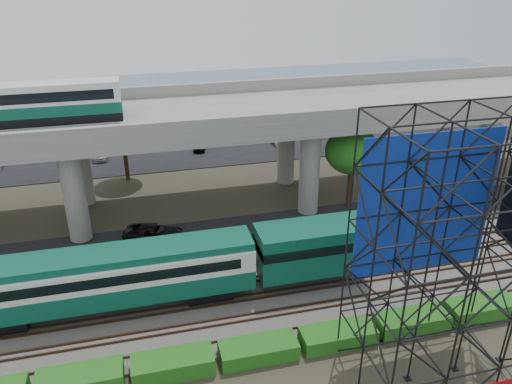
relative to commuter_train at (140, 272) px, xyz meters
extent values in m
plane|color=#474233|center=(5.32, -2.00, -2.88)|extent=(140.00, 140.00, 0.00)
cube|color=slate|center=(5.32, 0.00, -2.78)|extent=(90.00, 12.00, 0.20)
cube|color=black|center=(5.32, 8.50, -2.84)|extent=(90.00, 5.00, 0.08)
cube|color=black|center=(5.32, 32.00, -2.84)|extent=(90.00, 18.00, 0.08)
cube|color=#486476|center=(5.32, 54.00, -2.87)|extent=(140.00, 40.00, 0.03)
cube|color=#472D1E|center=(5.32, -4.72, -2.60)|extent=(90.00, 0.08, 0.16)
cube|color=#472D1E|center=(5.32, -3.28, -2.60)|extent=(90.00, 0.08, 0.16)
cube|color=#472D1E|center=(5.32, -2.72, -2.60)|extent=(90.00, 0.08, 0.16)
cube|color=#472D1E|center=(5.32, -1.28, -2.60)|extent=(90.00, 0.08, 0.16)
cube|color=#472D1E|center=(5.32, -0.72, -2.60)|extent=(90.00, 0.08, 0.16)
cube|color=#472D1E|center=(5.32, 0.72, -2.60)|extent=(90.00, 0.08, 0.16)
cube|color=#472D1E|center=(5.32, 1.28, -2.60)|extent=(90.00, 0.08, 0.16)
cube|color=#472D1E|center=(5.32, 2.72, -2.60)|extent=(90.00, 0.08, 0.16)
cube|color=#472D1E|center=(5.32, 3.28, -2.60)|extent=(90.00, 0.08, 0.16)
cube|color=#472D1E|center=(5.32, 4.72, -2.60)|extent=(90.00, 0.08, 0.16)
cube|color=black|center=(-8.62, 0.00, -2.07)|extent=(3.00, 2.20, 0.90)
cube|color=black|center=(4.38, 0.00, -2.07)|extent=(3.00, 2.20, 0.90)
cube|color=#0B4D3A|center=(-2.12, 0.00, -0.92)|extent=(19.00, 3.00, 1.40)
cube|color=silver|center=(-2.12, 0.00, 0.53)|extent=(19.00, 3.00, 1.50)
cube|color=#0B4D3A|center=(-2.12, 0.00, 1.53)|extent=(19.00, 2.60, 0.50)
cube|color=black|center=(-1.12, 0.00, 0.58)|extent=(15.00, 3.06, 0.70)
cube|color=#0B4D3A|center=(11.88, 0.00, 0.08)|extent=(8.00, 3.00, 3.40)
cube|color=#9E9B93|center=(5.32, 14.00, 5.72)|extent=(80.00, 12.00, 1.20)
cube|color=#9E9B93|center=(5.32, 8.25, 6.87)|extent=(80.00, 0.50, 1.10)
cube|color=#9E9B93|center=(5.32, 19.75, 6.87)|extent=(80.00, 0.50, 1.10)
cylinder|color=#9E9B93|center=(-4.68, 10.50, 1.12)|extent=(1.80, 1.80, 8.00)
cylinder|color=#9E9B93|center=(-4.68, 17.50, 1.12)|extent=(1.80, 1.80, 8.00)
cube|color=#9E9B93|center=(-4.68, 14.00, 4.82)|extent=(2.40, 9.00, 0.60)
cylinder|color=#9E9B93|center=(15.32, 10.50, 1.12)|extent=(1.80, 1.80, 8.00)
cylinder|color=#9E9B93|center=(15.32, 17.50, 1.12)|extent=(1.80, 1.80, 8.00)
cube|color=#9E9B93|center=(15.32, 14.00, 4.82)|extent=(2.40, 9.00, 0.60)
cylinder|color=#9E9B93|center=(33.32, 10.50, 1.12)|extent=(1.80, 1.80, 8.00)
cylinder|color=#9E9B93|center=(33.32, 17.50, 1.12)|extent=(1.80, 1.80, 8.00)
cube|color=#9E9B93|center=(33.32, 14.00, 4.82)|extent=(2.40, 9.00, 0.60)
cube|color=black|center=(-6.23, 14.00, 6.67)|extent=(12.00, 2.50, 0.70)
cube|color=#0B4D3A|center=(-6.23, 14.00, 7.47)|extent=(12.00, 2.50, 0.90)
cube|color=silver|center=(-6.23, 14.00, 8.57)|extent=(12.00, 2.50, 1.30)
cube|color=black|center=(-6.23, 14.00, 8.62)|extent=(11.00, 2.56, 0.80)
cube|color=silver|center=(-6.23, 14.00, 9.37)|extent=(12.00, 2.40, 0.30)
cube|color=#0E2E9F|center=(15.52, -6.95, 6.42)|extent=(8.10, 0.08, 8.25)
cube|color=black|center=(15.52, -10.00, -2.84)|extent=(9.36, 6.36, 0.08)
cube|color=#145B16|center=(-3.68, -6.30, -2.28)|extent=(4.60, 1.80, 1.20)
cube|color=#145B16|center=(1.32, -6.30, -2.31)|extent=(4.60, 1.80, 1.15)
cube|color=#145B16|center=(6.32, -6.30, -2.37)|extent=(4.60, 1.80, 1.03)
cube|color=#145B16|center=(11.32, -6.30, -2.38)|extent=(4.60, 1.80, 1.01)
cube|color=#145B16|center=(16.32, -6.30, -2.32)|extent=(4.60, 1.80, 1.12)
cube|color=#145B16|center=(21.32, -6.30, -2.28)|extent=(4.60, 1.80, 1.20)
cylinder|color=#382314|center=(19.32, 10.50, -0.48)|extent=(0.44, 0.44, 4.80)
ellipsoid|color=#145B16|center=(19.32, 10.50, 2.72)|extent=(4.94, 4.94, 4.18)
cylinder|color=#382314|center=(-0.68, 22.00, -0.48)|extent=(0.44, 0.44, 4.80)
ellipsoid|color=#145B16|center=(-0.68, 22.00, 2.72)|extent=(4.94, 4.94, 4.18)
imported|color=black|center=(1.26, 8.53, -2.11)|extent=(5.46, 3.88, 1.38)
imported|color=gray|center=(-6.40, 34.00, -2.16)|extent=(1.99, 4.09, 1.29)
imported|color=#9A9CA1|center=(-3.71, 29.00, -2.23)|extent=(1.82, 4.00, 1.14)
imported|color=white|center=(3.48, 34.00, -2.14)|extent=(3.03, 5.07, 1.32)
imported|color=black|center=(7.89, 29.00, -2.21)|extent=(1.79, 3.60, 1.18)
imported|color=#A8ACB0|center=(13.64, 34.00, -2.22)|extent=(1.84, 3.71, 1.17)
imported|color=white|center=(17.81, 29.00, -2.20)|extent=(2.08, 4.29, 1.20)
imported|color=#A0A3A8|center=(24.00, 34.00, -2.21)|extent=(2.79, 4.57, 1.18)
camera|label=1|loc=(0.71, -28.01, 18.66)|focal=35.00mm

